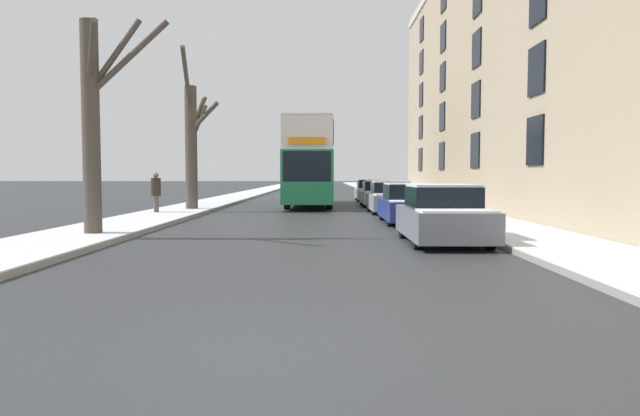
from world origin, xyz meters
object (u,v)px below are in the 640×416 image
Objects in this scene: bare_tree_left_0 at (94,121)px; parked_car_0 at (443,216)px; parked_car_3 at (378,194)px; parked_car_4 at (369,191)px; double_decker_bus at (310,160)px; parked_car_2 at (390,198)px; bare_tree_left_1 at (192,141)px; parked_car_1 at (408,205)px; pedestrian_left_sidewalk at (156,192)px.

parked_car_0 is at bearing -5.83° from bare_tree_left_0.
parked_car_3 is 0.90× the size of parked_car_4.
bare_tree_left_0 reaches higher than parked_car_3.
double_decker_bus reaches higher than parked_car_2.
bare_tree_left_0 is at bearing -107.87° from double_decker_bus.
bare_tree_left_1 is 1.83× the size of parked_car_0.
parked_car_2 is (0.00, 11.46, -0.01)m from parked_car_0.
bare_tree_left_1 is 1.61× the size of parked_car_4.
bare_tree_left_0 is 18.75m from parked_car_3.
parked_car_2 is 0.92× the size of parked_car_4.
parked_car_2 is 1.03× the size of parked_car_3.
parked_car_2 is at bearing 49.00° from bare_tree_left_0.
parked_car_0 is at bearing -90.00° from parked_car_4.
parked_car_4 reaches higher than parked_car_1.
parked_car_1 is 1.05× the size of parked_car_2.
parked_car_1 is 10.68m from pedestrian_left_sidewalk.
parked_car_0 is at bearing -90.00° from parked_car_1.
double_decker_bus is 10.25m from pedestrian_left_sidewalk.
parked_car_1 is (-0.00, 6.10, -0.02)m from parked_car_0.
double_decker_bus is 2.85× the size of parked_car_0.
bare_tree_left_0 is 1.32× the size of parked_car_4.
parked_car_2 is 2.26× the size of pedestrian_left_sidewalk.
bare_tree_left_1 is at bearing 89.91° from bare_tree_left_0.
pedestrian_left_sidewalk is at bearing -169.57° from parked_car_2.
parked_car_1 is at bearing 59.28° from pedestrian_left_sidewalk.
double_decker_bus reaches higher than parked_car_4.
parked_car_3 is (-0.00, 17.11, -0.02)m from parked_car_0.
parked_car_3 is at bearing 90.00° from parked_car_1.
parked_car_3 is (-0.00, 5.66, -0.01)m from parked_car_2.
bare_tree_left_0 is 1.36× the size of parked_car_1.
bare_tree_left_1 is 0.64× the size of double_decker_bus.
parked_car_0 is 17.11m from parked_car_3.
bare_tree_left_0 reaches higher than parked_car_0.
parked_car_0 is at bearing -90.00° from parked_car_2.
parked_car_4 is (9.13, 11.38, -2.64)m from bare_tree_left_1.
bare_tree_left_1 is 9.53m from parked_car_2.
double_decker_bus is at bearing 121.92° from parked_car_2.
pedestrian_left_sidewalk is (-10.08, 9.60, 0.32)m from parked_car_0.
parked_car_2 reaches higher than parked_car_4.
parked_car_0 is at bearing -90.00° from parked_car_3.
parked_car_2 is (3.79, -6.09, -1.90)m from double_decker_bus.
double_decker_bus reaches higher than pedestrian_left_sidewalk.
parked_car_3 is at bearing -90.00° from parked_car_4.
parked_car_0 is (3.79, -17.54, -1.89)m from double_decker_bus.
parked_car_4 is (3.79, 6.01, -1.91)m from double_decker_bus.
double_decker_bus is at bearing -122.25° from parked_car_4.
bare_tree_left_1 reaches higher than parked_car_3.
bare_tree_left_0 is 9.52m from parked_car_0.
bare_tree_left_1 is at bearing 146.34° from parked_car_1.
pedestrian_left_sidewalk is (-10.08, -13.95, 0.34)m from parked_car_4.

